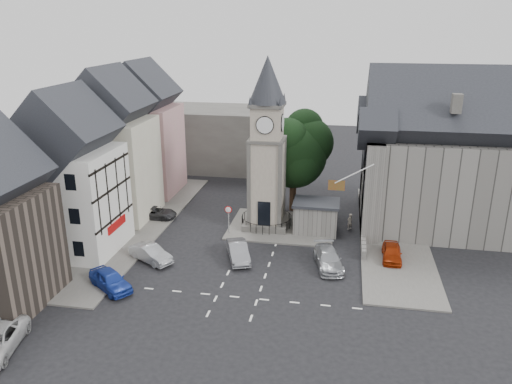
% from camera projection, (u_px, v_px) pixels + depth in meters
% --- Properties ---
extents(ground, '(120.00, 120.00, 0.00)m').
position_uv_depth(ground, '(251.00, 263.00, 41.44)').
color(ground, black).
rests_on(ground, ground).
extents(pavement_west, '(6.00, 30.00, 0.14)m').
position_uv_depth(pavement_west, '(138.00, 225.00, 49.11)').
color(pavement_west, '#595651').
rests_on(pavement_west, ground).
extents(pavement_east, '(6.00, 26.00, 0.14)m').
position_uv_depth(pavement_east, '(392.00, 234.00, 46.84)').
color(pavement_east, '#595651').
rests_on(pavement_east, ground).
extents(central_island, '(10.00, 8.00, 0.16)m').
position_uv_depth(central_island, '(282.00, 227.00, 48.61)').
color(central_island, '#595651').
rests_on(central_island, ground).
extents(road_markings, '(20.00, 8.00, 0.01)m').
position_uv_depth(road_markings, '(237.00, 297.00, 36.32)').
color(road_markings, silver).
rests_on(road_markings, ground).
extents(clock_tower, '(4.86, 4.86, 16.25)m').
position_uv_depth(clock_tower, '(267.00, 146.00, 46.24)').
color(clock_tower, '#4C4944').
rests_on(clock_tower, ground).
extents(stone_shelter, '(4.30, 3.30, 3.08)m').
position_uv_depth(stone_shelter, '(316.00, 217.00, 47.11)').
color(stone_shelter, '#64615C').
rests_on(stone_shelter, ground).
extents(town_tree, '(7.20, 7.20, 10.80)m').
position_uv_depth(town_tree, '(294.00, 146.00, 50.94)').
color(town_tree, black).
rests_on(town_tree, ground).
extents(warning_sign_post, '(0.70, 0.19, 2.85)m').
position_uv_depth(warning_sign_post, '(228.00, 214.00, 46.38)').
color(warning_sign_post, black).
rests_on(warning_sign_post, ground).
extents(terrace_pink, '(8.10, 7.60, 12.80)m').
position_uv_depth(terrace_pink, '(144.00, 137.00, 56.81)').
color(terrace_pink, '#C88991').
rests_on(terrace_pink, ground).
extents(terrace_cream, '(8.10, 7.60, 12.80)m').
position_uv_depth(terrace_cream, '(113.00, 154.00, 49.36)').
color(terrace_cream, beige).
rests_on(terrace_cream, ground).
extents(terrace_tudor, '(8.10, 7.60, 12.00)m').
position_uv_depth(terrace_tudor, '(71.00, 182.00, 42.04)').
color(terrace_tudor, silver).
rests_on(terrace_tudor, ground).
extents(backdrop_west, '(20.00, 10.00, 8.00)m').
position_uv_depth(backdrop_west, '(203.00, 137.00, 68.23)').
color(backdrop_west, '#4C4944').
rests_on(backdrop_west, ground).
extents(east_building, '(14.40, 11.40, 12.60)m').
position_uv_depth(east_building, '(435.00, 164.00, 47.02)').
color(east_building, '#64615C').
rests_on(east_building, ground).
extents(east_boundary_wall, '(0.40, 16.00, 0.90)m').
position_uv_depth(east_boundary_wall, '(362.00, 221.00, 49.05)').
color(east_boundary_wall, '#64615C').
rests_on(east_boundary_wall, ground).
extents(flagpole, '(3.68, 0.10, 2.74)m').
position_uv_depth(flagpole, '(354.00, 174.00, 41.54)').
color(flagpole, white).
rests_on(flagpole, ground).
extents(car_west_blue, '(4.50, 3.95, 1.47)m').
position_uv_depth(car_west_blue, '(110.00, 280.00, 37.23)').
color(car_west_blue, '#1D38A0').
rests_on(car_west_blue, ground).
extents(car_west_silver, '(4.38, 3.35, 1.38)m').
position_uv_depth(car_west_silver, '(151.00, 254.00, 41.56)').
color(car_west_silver, '#A1A4A9').
rests_on(car_west_silver, ground).
extents(car_west_grey, '(4.45, 2.09, 1.23)m').
position_uv_depth(car_west_grey, '(155.00, 213.00, 50.62)').
color(car_west_grey, '#2A2A2D').
rests_on(car_west_grey, ground).
extents(car_island_silver, '(2.99, 4.66, 1.45)m').
position_uv_depth(car_island_silver, '(238.00, 251.00, 41.87)').
color(car_island_silver, gray).
rests_on(car_island_silver, ground).
extents(car_island_east, '(2.99, 5.15, 1.40)m').
position_uv_depth(car_island_east, '(328.00, 259.00, 40.61)').
color(car_island_east, '#A1A4A9').
rests_on(car_island_east, ground).
extents(car_east_red, '(1.69, 3.95, 1.33)m').
position_uv_depth(car_east_red, '(392.00, 252.00, 41.82)').
color(car_east_red, '#9E2808').
rests_on(car_east_red, ground).
extents(pedestrian, '(0.68, 0.68, 1.59)m').
position_uv_depth(pedestrian, '(350.00, 222.00, 47.93)').
color(pedestrian, beige).
rests_on(pedestrian, ground).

